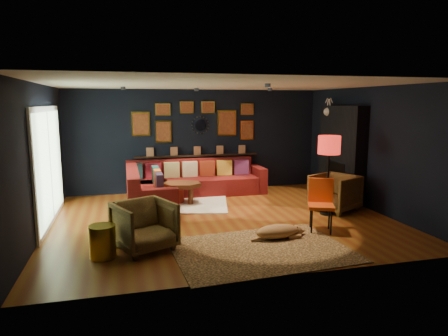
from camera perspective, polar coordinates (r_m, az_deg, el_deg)
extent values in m
plane|color=brown|center=(7.94, -0.21, -7.28)|extent=(6.50, 6.50, 0.00)
plane|color=black|center=(10.34, -3.94, 3.92)|extent=(6.50, 0.00, 6.50)
plane|color=black|center=(5.08, 7.37, -1.71)|extent=(6.50, 0.00, 6.50)
plane|color=black|center=(7.57, -24.82, 1.12)|extent=(0.00, 5.50, 5.50)
plane|color=black|center=(9.02, 20.25, 2.59)|extent=(0.00, 5.50, 5.50)
plane|color=silver|center=(7.62, -0.22, 11.83)|extent=(6.50, 6.50, 0.00)
cube|color=maroon|center=(9.98, -4.48, -2.61)|extent=(3.20, 0.95, 0.42)
cube|color=maroon|center=(10.25, -4.85, 0.09)|extent=(3.20, 0.24, 0.46)
cube|color=maroon|center=(10.38, 4.80, -1.54)|extent=(0.22, 0.95, 0.64)
cube|color=maroon|center=(8.79, -10.50, -4.38)|extent=(0.95, 2.20, 0.42)
cube|color=maroon|center=(8.69, -12.92, -1.79)|extent=(0.24, 2.20, 0.46)
cube|color=maroon|center=(7.79, -10.01, -5.29)|extent=(0.95, 0.22, 0.64)
cube|color=#295360|center=(9.92, -12.65, -0.48)|extent=(0.38, 0.14, 0.38)
cube|color=maroon|center=(9.94, -10.06, -0.37)|extent=(0.38, 0.14, 0.38)
cube|color=#C6BE77|center=(9.98, -7.48, -0.27)|extent=(0.38, 0.14, 0.38)
cube|color=beige|center=(10.04, -4.94, -0.16)|extent=(0.38, 0.14, 0.38)
cube|color=maroon|center=(10.13, -2.42, -0.06)|extent=(0.38, 0.14, 0.38)
cube|color=gold|center=(10.23, 0.04, 0.04)|extent=(0.38, 0.14, 0.38)
cube|color=#662B60|center=(10.35, 2.46, 0.14)|extent=(0.38, 0.14, 0.38)
cube|color=#165258|center=(9.40, -9.77, -0.92)|extent=(0.14, 0.38, 0.38)
cube|color=#A55623|center=(8.91, -9.51, -1.47)|extent=(0.14, 0.38, 0.38)
cube|color=#342944|center=(8.42, -9.22, -2.08)|extent=(0.14, 0.38, 0.38)
cube|color=black|center=(10.32, -3.84, 1.78)|extent=(3.20, 0.12, 0.04)
cube|color=gold|center=(10.12, -11.80, 6.19)|extent=(0.45, 0.03, 0.60)
cube|color=#985426|center=(10.10, -11.79, 6.18)|extent=(0.38, 0.01, 0.51)
cube|color=gold|center=(10.17, -8.66, 5.16)|extent=(0.40, 0.03, 0.55)
cube|color=#985426|center=(10.16, -8.65, 5.16)|extent=(0.34, 0.01, 0.47)
cube|color=gold|center=(10.15, -8.73, 8.26)|extent=(0.38, 0.03, 0.30)
cube|color=#985426|center=(10.13, -8.72, 8.26)|extent=(0.32, 0.01, 0.25)
cube|color=gold|center=(10.45, 0.41, 6.47)|extent=(0.50, 0.03, 0.65)
cube|color=#985426|center=(10.44, 0.43, 6.47)|extent=(0.42, 0.01, 0.55)
cube|color=gold|center=(10.62, 3.29, 5.42)|extent=(0.35, 0.03, 0.50)
cube|color=#985426|center=(10.60, 3.32, 5.41)|extent=(0.30, 0.01, 0.42)
cube|color=gold|center=(10.60, 3.32, 8.39)|extent=(0.35, 0.03, 0.30)
cube|color=#985426|center=(10.58, 3.35, 8.39)|extent=(0.30, 0.01, 0.25)
cube|color=gold|center=(10.23, -5.35, 8.61)|extent=(0.35, 0.03, 0.30)
cube|color=#985426|center=(10.21, -5.34, 8.61)|extent=(0.30, 0.01, 0.25)
cube|color=gold|center=(10.33, -2.30, 8.65)|extent=(0.35, 0.03, 0.30)
cube|color=#985426|center=(10.31, -2.28, 8.65)|extent=(0.30, 0.01, 0.25)
cylinder|color=silver|center=(10.30, -3.38, 6.14)|extent=(0.28, 0.03, 0.28)
cone|color=gold|center=(10.35, -2.18, 6.16)|extent=(0.03, 0.16, 0.03)
cone|color=gold|center=(10.34, -2.27, 6.62)|extent=(0.04, 0.16, 0.04)
cone|color=gold|center=(10.32, -2.54, 7.02)|extent=(0.04, 0.16, 0.04)
cone|color=gold|center=(10.31, -2.93, 7.27)|extent=(0.04, 0.16, 0.04)
cone|color=gold|center=(10.29, -3.39, 7.36)|extent=(0.03, 0.16, 0.03)
cone|color=gold|center=(10.28, -3.86, 7.26)|extent=(0.04, 0.16, 0.04)
cone|color=gold|center=(10.27, -4.25, 6.99)|extent=(0.04, 0.16, 0.04)
cone|color=gold|center=(10.26, -4.51, 6.58)|extent=(0.04, 0.16, 0.04)
cone|color=gold|center=(10.26, -4.60, 6.11)|extent=(0.03, 0.16, 0.03)
cone|color=gold|center=(10.27, -4.50, 5.64)|extent=(0.04, 0.16, 0.04)
cone|color=gold|center=(10.28, -4.23, 5.25)|extent=(0.04, 0.16, 0.04)
cone|color=gold|center=(10.30, -3.83, 5.00)|extent=(0.04, 0.16, 0.04)
cone|color=gold|center=(10.32, -3.37, 4.92)|extent=(0.03, 0.16, 0.03)
cone|color=gold|center=(10.33, -2.91, 5.02)|extent=(0.04, 0.16, 0.04)
cone|color=gold|center=(10.34, -2.52, 5.29)|extent=(0.04, 0.16, 0.04)
cone|color=gold|center=(10.35, -2.27, 5.69)|extent=(0.04, 0.16, 0.04)
cube|color=black|center=(9.72, 16.47, 2.03)|extent=(0.30, 1.60, 2.20)
cube|color=black|center=(9.79, 15.99, -1.75)|extent=(0.20, 0.80, 0.90)
cone|color=white|center=(10.13, 15.70, 7.74)|extent=(0.35, 0.28, 0.28)
sphere|color=white|center=(10.02, 14.60, 7.77)|extent=(0.20, 0.20, 0.20)
cylinder|color=white|center=(9.97, 14.91, 8.73)|extent=(0.02, 0.10, 0.28)
cylinder|color=white|center=(10.08, 14.58, 8.75)|extent=(0.02, 0.10, 0.28)
cube|color=white|center=(8.18, -23.78, 0.32)|extent=(0.04, 2.80, 2.20)
cube|color=#C1E9B2|center=(8.17, -23.60, 0.33)|extent=(0.01, 2.60, 2.00)
cube|color=white|center=(8.17, -23.57, 0.33)|extent=(0.02, 0.06, 2.00)
cylinder|color=black|center=(8.58, -14.22, 10.99)|extent=(0.10, 0.10, 0.06)
cylinder|color=black|center=(9.13, -3.95, 11.13)|extent=(0.10, 0.10, 0.06)
cylinder|color=black|center=(9.18, 6.57, 11.08)|extent=(0.10, 0.10, 0.06)
cylinder|color=black|center=(7.03, 6.26, 11.66)|extent=(0.10, 0.10, 0.06)
cube|color=white|center=(9.04, -6.52, -5.18)|extent=(2.45, 2.00, 0.03)
cube|color=tan|center=(6.35, 5.31, -11.57)|extent=(2.80, 2.09, 0.02)
cylinder|color=#5B311B|center=(8.91, -6.98, -4.08)|extent=(0.11, 0.11, 0.37)
cylinder|color=#5B311B|center=(8.96, -4.80, -3.97)|extent=(0.11, 0.11, 0.37)
cylinder|color=#5B311B|center=(9.32, -6.25, -3.48)|extent=(0.11, 0.11, 0.37)
cylinder|color=maroon|center=(9.18, -7.18, -3.90)|extent=(0.46, 0.46, 0.30)
imported|color=#BB8C40|center=(6.35, -11.31, -7.76)|extent=(1.06, 1.03, 0.84)
imported|color=#BB8C40|center=(8.75, 15.54, -3.16)|extent=(1.06, 1.08, 0.86)
cylinder|color=gold|center=(6.25, -16.96, -9.98)|extent=(0.39, 0.39, 0.49)
cylinder|color=black|center=(7.17, 12.42, -7.41)|extent=(0.03, 0.03, 0.46)
cylinder|color=black|center=(7.20, 15.06, -7.44)|extent=(0.03, 0.03, 0.46)
cylinder|color=black|center=(7.48, 12.26, -6.69)|extent=(0.03, 0.03, 0.46)
cylinder|color=black|center=(7.51, 14.78, -6.73)|extent=(0.03, 0.03, 0.46)
cube|color=#E84A14|center=(7.28, 13.70, -5.32)|extent=(0.58, 0.58, 0.06)
cube|color=#E84A14|center=(7.40, 13.65, -3.09)|extent=(0.42, 0.22, 0.44)
cylinder|color=black|center=(8.52, 14.41, -6.28)|extent=(0.27, 0.27, 0.04)
cylinder|color=black|center=(8.37, 14.60, -1.82)|extent=(0.04, 0.04, 1.31)
cylinder|color=red|center=(8.26, 14.81, 3.21)|extent=(0.45, 0.45, 0.37)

